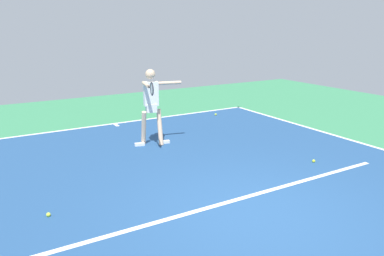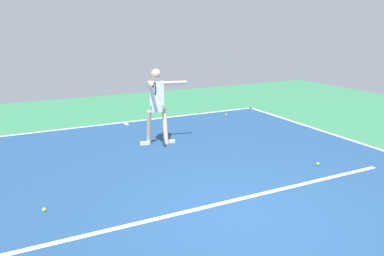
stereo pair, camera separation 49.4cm
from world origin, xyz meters
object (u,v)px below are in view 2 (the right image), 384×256
(tennis_ball_by_sideline, at_px, (226,115))
(tennis_ball_near_player, at_px, (318,164))
(tennis_player, at_px, (157,101))
(tennis_ball_by_baseline, at_px, (44,210))

(tennis_ball_by_sideline, height_order, tennis_ball_near_player, same)
(tennis_player, height_order, tennis_ball_near_player, tennis_player)
(tennis_ball_by_sideline, xyz_separation_m, tennis_ball_near_player, (0.66, 4.72, 0.00))
(tennis_ball_by_baseline, distance_m, tennis_ball_by_sideline, 7.40)
(tennis_ball_near_player, bearing_deg, tennis_ball_by_baseline, -4.35)
(tennis_player, distance_m, tennis_ball_near_player, 3.92)
(tennis_player, xyz_separation_m, tennis_ball_near_player, (-2.44, 2.88, -1.05))
(tennis_player, relative_size, tennis_ball_by_baseline, 28.24)
(tennis_player, distance_m, tennis_ball_by_baseline, 3.97)
(tennis_ball_by_sideline, bearing_deg, tennis_player, 30.57)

